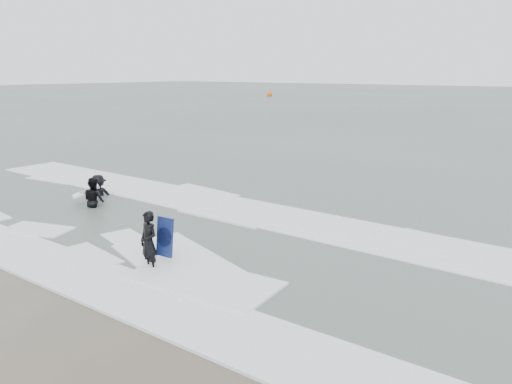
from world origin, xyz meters
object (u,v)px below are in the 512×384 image
Objects in this scene: surfer_centre at (150,271)px; surfer_wading at (95,208)px; buoy at (269,94)px; surfer_breaker at (99,197)px.

surfer_wading is at bearing 164.25° from surfer_centre.
surfer_wading is 1.00× the size of buoy.
surfer_breaker is (-1.15, 1.02, 0.00)m from surfer_wading.
surfer_breaker reaches higher than surfer_wading.
surfer_wading is (-5.96, 2.69, 0.00)m from surfer_centre.
buoy is (-38.94, 66.20, 0.42)m from surfer_breaker.
surfer_wading reaches higher than surfer_centre.
buoy reaches higher than surfer_breaker.
surfer_centre is 0.88× the size of surfer_breaker.
surfer_breaker is at bearing -39.98° from surfer_wading.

